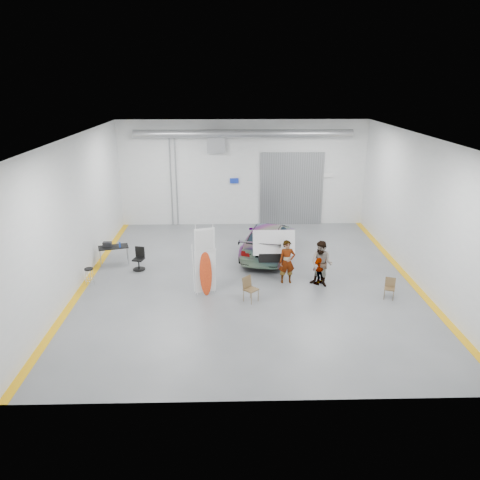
{
  "coord_description": "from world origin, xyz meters",
  "views": [
    {
      "loc": [
        -0.84,
        -18.34,
        8.13
      ],
      "look_at": [
        -0.35,
        0.78,
        1.5
      ],
      "focal_mm": 35.0,
      "sensor_mm": 36.0,
      "label": 1
    }
  ],
  "objects_px": {
    "folding_chair_near": "(251,294)",
    "work_table": "(112,247)",
    "person_b": "(322,264)",
    "surfboard_display": "(204,267)",
    "office_chair": "(139,260)",
    "person_c": "(320,267)",
    "folding_chair_far": "(389,292)",
    "shop_stool": "(90,277)",
    "sedan_car": "(268,239)",
    "person_a": "(287,262)"
  },
  "relations": [
    {
      "from": "person_c",
      "to": "folding_chair_near",
      "type": "relative_size",
      "value": 1.6
    },
    {
      "from": "surfboard_display",
      "to": "sedan_car",
      "type": "bearing_deg",
      "value": 40.88
    },
    {
      "from": "sedan_car",
      "to": "shop_stool",
      "type": "xyz_separation_m",
      "value": [
        -7.69,
        -3.39,
        -0.4
      ]
    },
    {
      "from": "person_a",
      "to": "person_c",
      "type": "distance_m",
      "value": 1.37
    },
    {
      "from": "sedan_car",
      "to": "work_table",
      "type": "bearing_deg",
      "value": 21.87
    },
    {
      "from": "folding_chair_far",
      "to": "shop_stool",
      "type": "distance_m",
      "value": 12.09
    },
    {
      "from": "sedan_car",
      "to": "folding_chair_near",
      "type": "xyz_separation_m",
      "value": [
        -1.09,
        -5.05,
        -0.47
      ]
    },
    {
      "from": "person_a",
      "to": "shop_stool",
      "type": "distance_m",
      "value": 8.2
    },
    {
      "from": "person_a",
      "to": "person_b",
      "type": "bearing_deg",
      "value": -18.49
    },
    {
      "from": "surfboard_display",
      "to": "folding_chair_far",
      "type": "height_order",
      "value": "surfboard_display"
    },
    {
      "from": "person_a",
      "to": "person_b",
      "type": "relative_size",
      "value": 0.96
    },
    {
      "from": "folding_chair_near",
      "to": "shop_stool",
      "type": "relative_size",
      "value": 1.32
    },
    {
      "from": "person_b",
      "to": "folding_chair_far",
      "type": "xyz_separation_m",
      "value": [
        2.43,
        -1.28,
        -0.71
      ]
    },
    {
      "from": "shop_stool",
      "to": "work_table",
      "type": "distance_m",
      "value": 2.45
    },
    {
      "from": "folding_chair_far",
      "to": "folding_chair_near",
      "type": "bearing_deg",
      "value": -157.85
    },
    {
      "from": "sedan_car",
      "to": "folding_chair_far",
      "type": "bearing_deg",
      "value": 144.99
    },
    {
      "from": "folding_chair_near",
      "to": "work_table",
      "type": "xyz_separation_m",
      "value": [
        -6.2,
        4.04,
        0.53
      ]
    },
    {
      "from": "folding_chair_far",
      "to": "work_table",
      "type": "xyz_separation_m",
      "value": [
        -11.59,
        3.93,
        0.58
      ]
    },
    {
      "from": "person_c",
      "to": "shop_stool",
      "type": "bearing_deg",
      "value": -45.55
    },
    {
      "from": "person_c",
      "to": "surfboard_display",
      "type": "height_order",
      "value": "surfboard_display"
    },
    {
      "from": "person_b",
      "to": "shop_stool",
      "type": "distance_m",
      "value": 9.58
    },
    {
      "from": "person_a",
      "to": "folding_chair_near",
      "type": "bearing_deg",
      "value": -136.82
    },
    {
      "from": "folding_chair_near",
      "to": "folding_chair_far",
      "type": "xyz_separation_m",
      "value": [
        5.39,
        0.11,
        -0.05
      ]
    },
    {
      "from": "surfboard_display",
      "to": "work_table",
      "type": "xyz_separation_m",
      "value": [
        -4.39,
        3.4,
        -0.35
      ]
    },
    {
      "from": "surfboard_display",
      "to": "work_table",
      "type": "bearing_deg",
      "value": 126.43
    },
    {
      "from": "person_c",
      "to": "shop_stool",
      "type": "height_order",
      "value": "person_c"
    },
    {
      "from": "work_table",
      "to": "office_chair",
      "type": "height_order",
      "value": "work_table"
    },
    {
      "from": "surfboard_display",
      "to": "folding_chair_near",
      "type": "relative_size",
      "value": 2.98
    },
    {
      "from": "sedan_car",
      "to": "folding_chair_near",
      "type": "bearing_deg",
      "value": 91.8
    },
    {
      "from": "surfboard_display",
      "to": "shop_stool",
      "type": "height_order",
      "value": "surfboard_display"
    },
    {
      "from": "shop_stool",
      "to": "sedan_car",
      "type": "bearing_deg",
      "value": 23.77
    },
    {
      "from": "person_c",
      "to": "office_chair",
      "type": "height_order",
      "value": "person_c"
    },
    {
      "from": "person_c",
      "to": "work_table",
      "type": "height_order",
      "value": "person_c"
    },
    {
      "from": "folding_chair_near",
      "to": "office_chair",
      "type": "height_order",
      "value": "office_chair"
    },
    {
      "from": "surfboard_display",
      "to": "folding_chair_near",
      "type": "height_order",
      "value": "surfboard_display"
    },
    {
      "from": "folding_chair_near",
      "to": "shop_stool",
      "type": "height_order",
      "value": "folding_chair_near"
    },
    {
      "from": "office_chair",
      "to": "person_b",
      "type": "bearing_deg",
      "value": 0.21
    },
    {
      "from": "person_b",
      "to": "work_table",
      "type": "bearing_deg",
      "value": -165.83
    },
    {
      "from": "surfboard_display",
      "to": "office_chair",
      "type": "distance_m",
      "value": 4.12
    },
    {
      "from": "shop_stool",
      "to": "work_table",
      "type": "xyz_separation_m",
      "value": [
        0.4,
        2.38,
        0.47
      ]
    },
    {
      "from": "person_b",
      "to": "person_c",
      "type": "distance_m",
      "value": 0.23
    },
    {
      "from": "person_a",
      "to": "person_c",
      "type": "height_order",
      "value": "person_a"
    },
    {
      "from": "surfboard_display",
      "to": "office_chair",
      "type": "xyz_separation_m",
      "value": [
        -3.05,
        2.67,
        -0.74
      ]
    },
    {
      "from": "folding_chair_near",
      "to": "folding_chair_far",
      "type": "relative_size",
      "value": 1.2
    },
    {
      "from": "folding_chair_near",
      "to": "folding_chair_far",
      "type": "distance_m",
      "value": 5.39
    },
    {
      "from": "person_a",
      "to": "office_chair",
      "type": "xyz_separation_m",
      "value": [
        -6.44,
        1.57,
        -0.48
      ]
    },
    {
      "from": "person_c",
      "to": "folding_chair_far",
      "type": "height_order",
      "value": "person_c"
    },
    {
      "from": "surfboard_display",
      "to": "work_table",
      "type": "distance_m",
      "value": 5.56
    },
    {
      "from": "folding_chair_far",
      "to": "office_chair",
      "type": "height_order",
      "value": "office_chair"
    },
    {
      "from": "folding_chair_near",
      "to": "work_table",
      "type": "distance_m",
      "value": 7.42
    }
  ]
}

